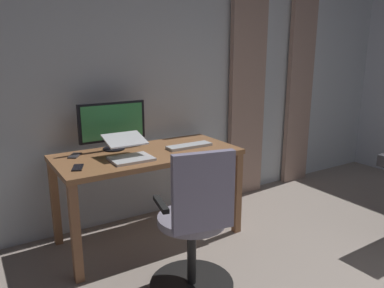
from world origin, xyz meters
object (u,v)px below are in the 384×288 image
office_chair (195,230)px  cell_phone_face_up (78,168)px  computer_monitor (112,123)px  desk (148,164)px  computer_keyboard (189,146)px  cell_phone_by_monitor (75,156)px  laptop (129,151)px

office_chair → cell_phone_face_up: 0.94m
office_chair → cell_phone_face_up: size_ratio=6.98×
cell_phone_face_up → computer_monitor: bearing=-115.8°
cell_phone_face_up → desk: bearing=-145.8°
computer_keyboard → cell_phone_by_monitor: computer_keyboard is taller
desk → cell_phone_by_monitor: (0.53, -0.20, 0.10)m
desk → cell_phone_face_up: (0.60, 0.12, 0.10)m
office_chair → cell_phone_face_up: office_chair is taller
office_chair → cell_phone_by_monitor: size_ratio=6.98×
computer_keyboard → office_chair: bearing=60.7°
cell_phone_by_monitor → laptop: bearing=173.2°
office_chair → laptop: (0.11, -0.77, 0.35)m
computer_monitor → cell_phone_by_monitor: size_ratio=3.89×
computer_monitor → laptop: (-0.00, 0.32, -0.16)m
computer_monitor → desk: bearing=131.4°
office_chair → cell_phone_by_monitor: office_chair is taller
computer_monitor → cell_phone_by_monitor: (0.33, 0.03, -0.21)m
computer_keyboard → cell_phone_face_up: bearing=4.6°
desk → computer_keyboard: (-0.37, 0.05, 0.11)m
desk → cell_phone_by_monitor: cell_phone_by_monitor is taller
desk → cell_phone_by_monitor: size_ratio=10.15×
desk → computer_monitor: computer_monitor is taller
office_chair → laptop: office_chair is taller
desk → computer_keyboard: size_ratio=3.68×
computer_keyboard → cell_phone_face_up: computer_keyboard is taller
computer_monitor → cell_phone_face_up: bearing=41.8°
desk → laptop: laptop is taller
desk → computer_monitor: bearing=-48.6°
desk → office_chair: (0.09, 0.86, -0.20)m
desk → laptop: size_ratio=4.09×
computer_keyboard → cell_phone_by_monitor: 0.93m
desk → laptop: 0.27m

